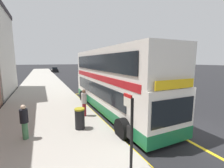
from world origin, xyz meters
TOP-DOWN VIEW (x-y plane):
  - ground_plane at (0.00, 32.00)m, footprint 260.00×260.00m
  - pavement_near at (-7.00, 32.00)m, footprint 6.00×76.00m
  - double_decker_bus at (-2.46, 4.96)m, footprint 3.25×11.30m
  - bus_bay_markings at (-2.57, 4.55)m, footprint 2.85×14.19m
  - bus_stop_sign at (-4.77, -1.16)m, footprint 0.09×0.51m
  - parked_car_black_kerbside at (-3.14, 47.21)m, footprint 2.09×4.20m
  - parked_car_white_distant at (4.99, 21.36)m, footprint 2.09×4.20m
  - pedestrian_waiting_near_sign at (-4.78, 4.26)m, footprint 0.34×0.34m
  - pedestrian_further_back at (-7.93, 2.57)m, footprint 0.34×0.34m
  - litter_bin at (-5.47, 2.56)m, footprint 0.52×0.52m

SIDE VIEW (x-z plane):
  - ground_plane at x=0.00m, z-range 0.00..0.00m
  - bus_bay_markings at x=-2.57m, z-range 0.00..0.01m
  - pavement_near at x=-7.00m, z-range 0.00..0.14m
  - litter_bin at x=-5.47m, z-range 0.14..1.23m
  - parked_car_black_kerbside at x=-3.14m, z-range -0.01..1.61m
  - parked_car_white_distant at x=4.99m, z-range -0.01..1.61m
  - pedestrian_further_back at x=-7.93m, z-range 0.20..1.78m
  - pedestrian_waiting_near_sign at x=-4.78m, z-range 0.22..1.92m
  - bus_stop_sign at x=-4.77m, z-range 0.39..2.86m
  - double_decker_bus at x=-2.46m, z-range -0.13..4.27m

